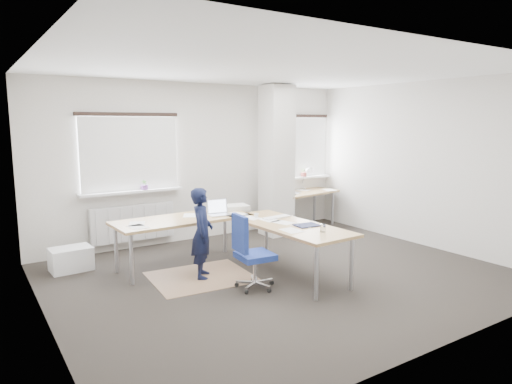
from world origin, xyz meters
TOP-DOWN VIEW (x-y plane):
  - ground at (0.00, 0.00)m, footprint 6.00×6.00m
  - room_shell at (0.18, 0.45)m, footprint 6.04×5.04m
  - floor_mat at (-0.98, 0.53)m, footprint 1.42×1.23m
  - white_crate at (-2.42, 1.81)m, footprint 0.58×0.42m
  - desk_main at (-0.41, 0.54)m, footprint 2.51×2.61m
  - desk_side at (2.14, 2.15)m, footprint 1.49×0.91m
  - task_chair at (-0.63, -0.23)m, footprint 0.53×0.53m
  - person at (-0.96, 0.53)m, footprint 0.48×0.54m

SIDE VIEW (x-z plane):
  - ground at x=0.00m, z-range 0.00..0.00m
  - floor_mat at x=-0.98m, z-range 0.00..0.01m
  - white_crate at x=-2.42m, z-range 0.00..0.34m
  - task_chair at x=-0.63m, z-range -0.22..0.76m
  - person at x=-0.96m, z-range 0.00..1.24m
  - desk_side at x=2.14m, z-range 0.08..1.29m
  - desk_main at x=-0.41m, z-range 0.21..1.17m
  - room_shell at x=0.18m, z-range 0.34..3.16m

